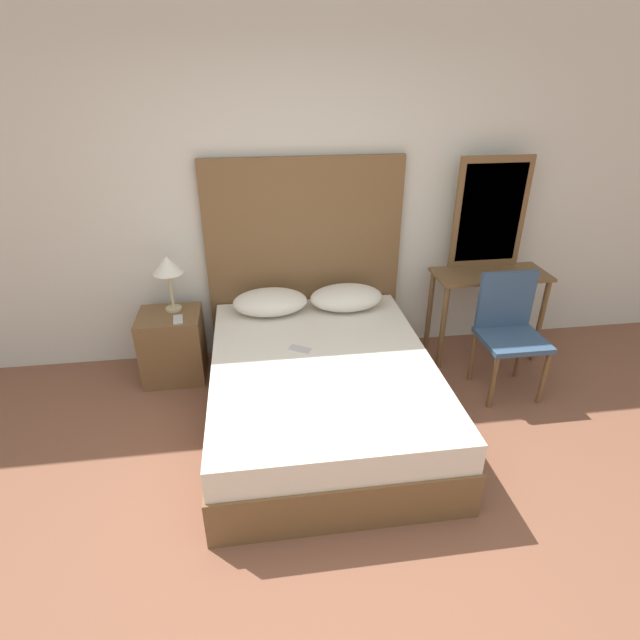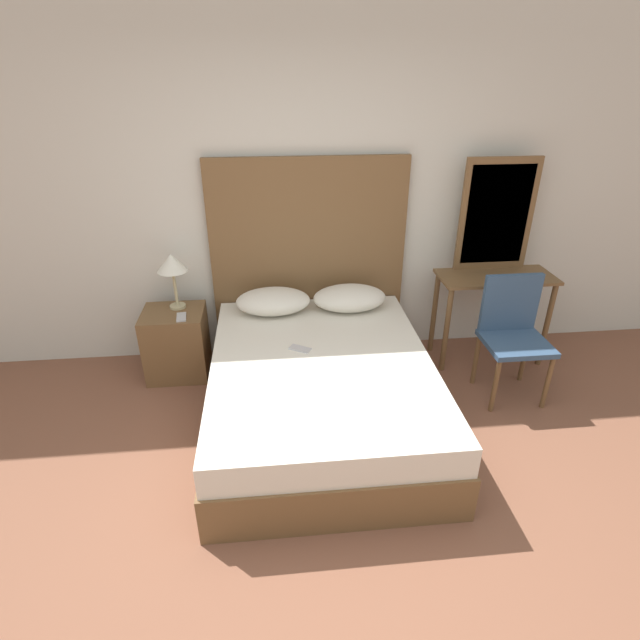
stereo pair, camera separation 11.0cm
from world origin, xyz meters
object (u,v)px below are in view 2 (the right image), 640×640
at_px(bed, 321,391).
at_px(chair, 513,329).
at_px(vanity_desk, 493,293).
at_px(table_lamp, 172,265).
at_px(phone_on_nightstand, 181,317).
at_px(nightstand, 177,343).
at_px(phone_on_bed, 300,349).

distance_m(bed, chair, 1.50).
relative_size(bed, vanity_desk, 2.12).
height_order(table_lamp, vanity_desk, table_lamp).
xyz_separation_m(phone_on_nightstand, chair, (2.47, -0.39, -0.03)).
relative_size(nightstand, chair, 0.60).
distance_m(phone_on_bed, phone_on_nightstand, 1.00).
distance_m(nightstand, vanity_desk, 2.62).
bearing_deg(chair, nightstand, 169.06).
bearing_deg(chair, bed, -170.55).
height_order(bed, vanity_desk, vanity_desk).
height_order(vanity_desk, chair, chair).
bearing_deg(vanity_desk, bed, -154.40).
distance_m(bed, phone_on_nightstand, 1.23).
xyz_separation_m(nightstand, chair, (2.55, -0.49, 0.25)).
bearing_deg(chair, vanity_desk, 85.05).
xyz_separation_m(phone_on_bed, phone_on_nightstand, (-0.88, 0.48, 0.05)).
height_order(bed, nightstand, nightstand).
bearing_deg(phone_on_bed, nightstand, 148.65).
bearing_deg(nightstand, chair, -10.94).
height_order(phone_on_nightstand, chair, chair).
bearing_deg(chair, phone_on_nightstand, 171.03).
bearing_deg(bed, phone_on_bed, 131.89).
bearing_deg(chair, table_lamp, 167.09).
distance_m(phone_on_bed, nightstand, 1.15).
bearing_deg(phone_on_nightstand, vanity_desk, 1.96).
bearing_deg(phone_on_nightstand, bed, -32.01).
xyz_separation_m(phone_on_bed, table_lamp, (-0.93, 0.67, 0.40)).
relative_size(nightstand, phone_on_nightstand, 3.55).
height_order(bed, table_lamp, table_lamp).
relative_size(table_lamp, chair, 0.48).
bearing_deg(phone_on_bed, chair, 3.36).
relative_size(bed, phone_on_bed, 11.98).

